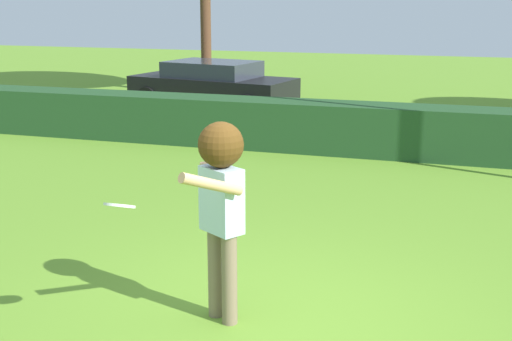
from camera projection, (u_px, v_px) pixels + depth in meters
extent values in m
plane|color=olive|center=(266.00, 325.00, 6.06)|extent=(60.00, 60.00, 0.00)
cylinder|color=#7E6953|center=(229.00, 279.00, 5.99)|extent=(0.14, 0.14, 0.84)
cylinder|color=#7E6953|center=(216.00, 273.00, 6.14)|extent=(0.14, 0.14, 0.84)
cube|color=silver|center=(221.00, 200.00, 5.89)|extent=(0.44, 0.39, 0.58)
cylinder|color=tan|center=(212.00, 184.00, 5.48)|extent=(0.40, 0.57, 0.30)
cylinder|color=tan|center=(205.00, 196.00, 6.07)|extent=(0.09, 0.09, 0.62)
sphere|color=tan|center=(221.00, 148.00, 5.78)|extent=(0.22, 0.22, 0.22)
sphere|color=#4C3111|center=(221.00, 145.00, 5.77)|extent=(0.40, 0.40, 0.40)
cylinder|color=white|center=(120.00, 206.00, 5.35)|extent=(0.25, 0.25, 0.11)
cube|color=#224723|center=(376.00, 130.00, 12.50)|extent=(29.62, 0.90, 0.93)
cube|color=black|center=(213.00, 88.00, 17.49)|extent=(4.44, 2.43, 0.55)
cube|color=#2D333D|center=(212.00, 69.00, 17.37)|extent=(2.45, 1.94, 0.40)
cylinder|color=black|center=(278.00, 98.00, 17.62)|extent=(0.61, 0.21, 0.60)
cylinder|color=black|center=(247.00, 107.00, 16.16)|extent=(0.61, 0.21, 0.60)
cylinder|color=black|center=(184.00, 91.00, 18.95)|extent=(0.61, 0.21, 0.60)
cylinder|color=black|center=(147.00, 99.00, 17.50)|extent=(0.61, 0.21, 0.60)
cylinder|color=brown|center=(206.00, 22.00, 19.77)|extent=(0.31, 0.31, 4.25)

